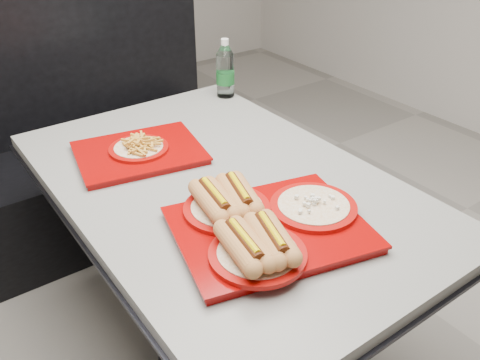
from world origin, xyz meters
TOP-DOWN VIEW (x-y plane):
  - ground at (0.00, 0.00)m, footprint 6.00×6.00m
  - diner_table at (0.00, 0.00)m, footprint 0.92×1.42m
  - booth_bench at (0.00, 1.09)m, footprint 1.30×0.57m
  - tray_near at (-0.07, -0.29)m, footprint 0.57×0.49m
  - tray_far at (-0.14, 0.29)m, footprint 0.46×0.39m
  - water_bottle at (0.40, 0.57)m, footprint 0.08×0.08m

SIDE VIEW (x-z plane):
  - ground at x=0.00m, z-range 0.00..0.00m
  - booth_bench at x=0.00m, z-range -0.27..1.08m
  - diner_table at x=0.00m, z-range 0.21..0.96m
  - tray_far at x=-0.14m, z-range 0.73..0.81m
  - tray_near at x=-0.07m, z-range 0.74..0.84m
  - water_bottle at x=0.40m, z-range 0.73..0.98m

